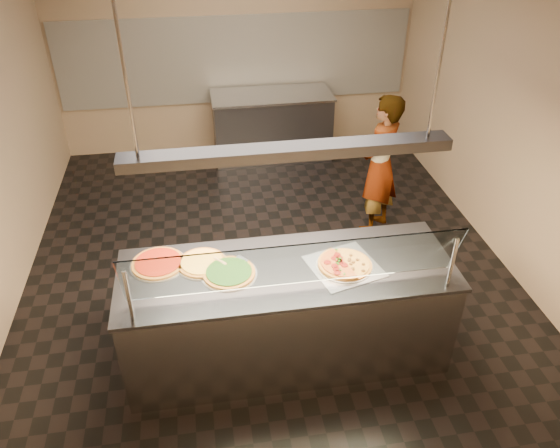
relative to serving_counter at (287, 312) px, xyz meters
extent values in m
cube|color=black|center=(0.02, 1.31, -0.48)|extent=(5.00, 6.00, 0.02)
cube|color=#9A7C63|center=(0.02, 4.32, 1.03)|extent=(5.00, 0.02, 3.00)
cube|color=#9A7C63|center=(0.02, -1.70, 1.03)|extent=(5.00, 0.02, 3.00)
cube|color=#9A7C63|center=(2.53, 1.31, 1.03)|extent=(0.02, 6.00, 3.00)
cube|color=silver|center=(0.02, 4.29, 0.83)|extent=(4.90, 0.02, 1.20)
cube|color=#B7B7BC|center=(0.00, 0.00, -0.02)|extent=(2.62, 0.90, 0.90)
cube|color=#434349|center=(0.00, 0.00, 0.45)|extent=(2.66, 0.94, 0.03)
cylinder|color=#B7B7BC|center=(-1.16, -0.40, 0.68)|extent=(0.03, 0.03, 0.44)
cylinder|color=#B7B7BC|center=(1.16, -0.40, 0.68)|extent=(0.03, 0.03, 0.44)
cube|color=white|center=(0.00, -0.34, 0.76)|extent=(2.42, 0.18, 0.47)
cube|color=silver|center=(0.45, -0.04, 0.47)|extent=(0.63, 0.63, 0.01)
cylinder|color=silver|center=(0.45, -0.04, 0.47)|extent=(0.45, 0.45, 0.01)
cylinder|color=#5C0E0A|center=(0.42, 0.05, 0.52)|extent=(0.06, 0.06, 0.01)
cylinder|color=#5C0E0A|center=(0.42, 0.00, 0.52)|extent=(0.06, 0.06, 0.01)
cylinder|color=#5C0E0A|center=(0.38, 0.01, 0.52)|extent=(0.06, 0.06, 0.01)
cylinder|color=#5C0E0A|center=(0.41, -0.03, 0.52)|extent=(0.06, 0.06, 0.01)
cylinder|color=#5C0E0A|center=(0.31, -0.03, 0.52)|extent=(0.06, 0.06, 0.01)
cylinder|color=#5C0E0A|center=(0.41, -0.05, 0.52)|extent=(0.06, 0.06, 0.01)
cylinder|color=#5C0E0A|center=(0.36, -0.08, 0.52)|extent=(0.06, 0.06, 0.01)
cylinder|color=#5C0E0A|center=(0.36, -0.13, 0.52)|extent=(0.06, 0.06, 0.01)
cylinder|color=#5C0E0A|center=(0.36, -0.17, 0.52)|extent=(0.06, 0.06, 0.01)
cylinder|color=#5C0E0A|center=(0.44, -0.09, 0.52)|extent=(0.06, 0.06, 0.01)
cube|color=#19590F|center=(0.42, 0.12, 0.52)|extent=(0.02, 0.02, 0.01)
cube|color=#19590F|center=(0.43, 0.00, 0.52)|extent=(0.02, 0.02, 0.01)
cube|color=#19590F|center=(0.39, -0.01, 0.52)|extent=(0.02, 0.02, 0.01)
cube|color=#19590F|center=(0.41, -0.03, 0.52)|extent=(0.02, 0.02, 0.01)
cube|color=#19590F|center=(0.38, -0.05, 0.52)|extent=(0.02, 0.01, 0.01)
cube|color=#19590F|center=(0.39, -0.07, 0.52)|extent=(0.02, 0.02, 0.01)
cube|color=#19590F|center=(0.39, -0.15, 0.52)|extent=(0.02, 0.02, 0.01)
cube|color=#19590F|center=(0.41, -0.20, 0.52)|extent=(0.02, 0.02, 0.01)
sphere|color=#513014|center=(0.49, -0.13, 0.50)|extent=(0.03, 0.03, 0.03)
sphere|color=#513014|center=(0.50, -0.12, 0.50)|extent=(0.03, 0.03, 0.03)
sphere|color=#513014|center=(0.57, -0.16, 0.50)|extent=(0.03, 0.03, 0.03)
sphere|color=#513014|center=(0.50, -0.06, 0.50)|extent=(0.03, 0.03, 0.03)
sphere|color=#513014|center=(0.59, -0.08, 0.50)|extent=(0.03, 0.03, 0.03)
sphere|color=#513014|center=(0.52, -0.04, 0.50)|extent=(0.03, 0.03, 0.03)
sphere|color=#513014|center=(0.56, -0.02, 0.50)|extent=(0.03, 0.03, 0.03)
sphere|color=#513014|center=(0.50, -0.02, 0.50)|extent=(0.03, 0.03, 0.03)
sphere|color=#513014|center=(0.50, 0.00, 0.50)|extent=(0.03, 0.03, 0.03)
sphere|color=#513014|center=(0.53, 0.05, 0.50)|extent=(0.03, 0.03, 0.03)
cylinder|color=silver|center=(-0.46, 0.01, 0.47)|extent=(0.44, 0.44, 0.01)
cylinder|color=brown|center=(-0.46, 0.01, 0.48)|extent=(0.41, 0.41, 0.02)
cylinder|color=black|center=(-0.46, 0.01, 0.49)|extent=(0.36, 0.36, 0.01)
cylinder|color=silver|center=(-0.66, 0.17, 0.47)|extent=(0.41, 0.41, 0.01)
cylinder|color=brown|center=(-0.66, 0.17, 0.48)|extent=(0.38, 0.38, 0.02)
cylinder|color=gold|center=(-0.66, 0.17, 0.49)|extent=(0.33, 0.33, 0.01)
cylinder|color=silver|center=(-1.00, 0.22, 0.47)|extent=(0.45, 0.45, 0.01)
cylinder|color=brown|center=(-1.00, 0.22, 0.48)|extent=(0.42, 0.42, 0.02)
cylinder|color=#681208|center=(-1.00, 0.22, 0.49)|extent=(0.36, 0.36, 0.01)
cube|color=#B7B7BC|center=(-0.37, 0.13, 0.49)|extent=(0.17, 0.17, 0.00)
cylinder|color=tan|center=(-0.51, 0.15, 0.49)|extent=(0.11, 0.12, 0.02)
cube|color=#434349|center=(0.45, 3.86, -0.02)|extent=(1.63, 0.70, 0.90)
cube|color=#B7B7BC|center=(0.45, 3.86, 0.45)|extent=(1.67, 0.74, 0.03)
imported|color=#242129|center=(1.35, 1.78, 0.35)|extent=(0.70, 0.69, 1.63)
cube|color=#434349|center=(0.00, 0.00, 1.48)|extent=(2.30, 0.18, 0.08)
cylinder|color=#B7B7BC|center=(-1.00, 0.00, 2.03)|extent=(0.02, 0.02, 1.01)
cylinder|color=#B7B7BC|center=(1.00, 0.00, 2.03)|extent=(0.02, 0.02, 1.01)
camera|label=1|loc=(-0.60, -3.33, 3.13)|focal=35.00mm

